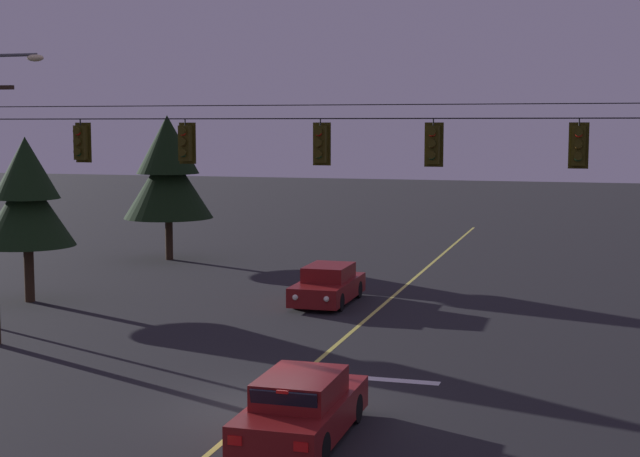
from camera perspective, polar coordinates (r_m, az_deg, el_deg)
ground_plane at (r=22.10m, az=-3.56°, el=-10.79°), size 180.00×180.00×0.00m
lane_centre_stripe at (r=31.27m, az=2.56°, el=-5.68°), size 0.14×60.00×0.01m
stop_bar_paint at (r=24.60m, az=3.26°, el=-9.00°), size 3.40×0.36×0.01m
signal_span_assembly at (r=24.90m, az=-0.64°, el=0.97°), size 21.23×0.32×8.03m
traffic_light_leftmost at (r=27.47m, az=-14.21°, el=5.04°), size 0.48×0.41×1.22m
traffic_light_left_inner at (r=26.01m, az=-8.12°, el=5.11°), size 0.48×0.41×1.22m
traffic_light_centre at (r=24.70m, az=0.01°, el=5.11°), size 0.48×0.41×1.22m
traffic_light_right_inner at (r=24.05m, az=6.81°, el=5.03°), size 0.48×0.41×1.22m
traffic_light_rightmost at (r=23.73m, az=15.28°, el=4.84°), size 0.48×0.41×1.22m
car_waiting_near_lane at (r=19.90m, az=-1.12°, el=-10.78°), size 1.80×4.33×1.39m
car_oncoming_lead at (r=34.53m, az=0.48°, el=-3.44°), size 1.80×4.42×1.39m
tree_verge_near at (r=36.03m, az=-17.23°, el=1.81°), size 3.46×3.46×6.04m
tree_verge_far at (r=45.79m, az=-9.13°, el=3.39°), size 4.26×4.26×6.92m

